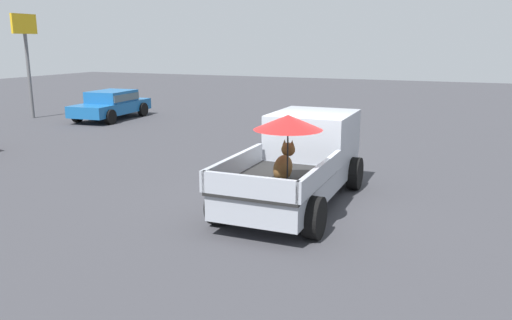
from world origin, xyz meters
The scene contains 4 objects.
ground_plane centered at (0.00, 0.00, 0.00)m, with size 80.00×80.00×0.00m, color #38383D.
pickup_truck_main centered at (0.41, -0.02, 0.97)m, with size 5.06×2.27×2.24m.
parked_sedan_near centered at (8.94, 12.17, 0.74)m, with size 4.42×2.22×1.33m.
motel_sign centered at (7.71, 15.89, 3.42)m, with size 1.40×0.16×4.83m.
Camera 1 is at (-10.29, -3.48, 3.55)m, focal length 35.53 mm.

